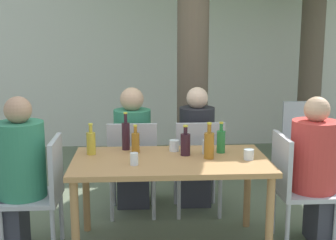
# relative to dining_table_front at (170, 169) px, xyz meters

# --- Properties ---
(cafe_building_wall) EXTENTS (10.00, 0.08, 2.80)m
(cafe_building_wall) POSITION_rel_dining_table_front_xyz_m (0.00, 3.38, 0.75)
(cafe_building_wall) COLOR silver
(cafe_building_wall) RESTS_ON ground_plane
(dining_table_front) EXTENTS (1.52, 0.83, 0.73)m
(dining_table_front) POSITION_rel_dining_table_front_xyz_m (0.00, 0.00, 0.00)
(dining_table_front) COLOR #B27F4C
(dining_table_front) RESTS_ON ground_plane
(patio_chair_0) EXTENTS (0.44, 0.44, 0.90)m
(patio_chair_0) POSITION_rel_dining_table_front_xyz_m (-0.99, 0.00, -0.14)
(patio_chair_0) COLOR #B2B2B7
(patio_chair_0) RESTS_ON ground_plane
(patio_chair_1) EXTENTS (0.44, 0.44, 0.90)m
(patio_chair_1) POSITION_rel_dining_table_front_xyz_m (0.99, 0.00, -0.14)
(patio_chair_1) COLOR #B2B2B7
(patio_chair_1) RESTS_ON ground_plane
(patio_chair_2) EXTENTS (0.44, 0.44, 0.90)m
(patio_chair_2) POSITION_rel_dining_table_front_xyz_m (-0.30, 0.65, -0.14)
(patio_chair_2) COLOR #B2B2B7
(patio_chair_2) RESTS_ON ground_plane
(patio_chair_3) EXTENTS (0.44, 0.44, 0.90)m
(patio_chair_3) POSITION_rel_dining_table_front_xyz_m (0.30, 0.65, -0.14)
(patio_chair_3) COLOR #B2B2B7
(patio_chair_3) RESTS_ON ground_plane
(patio_chair_4) EXTENTS (0.44, 0.44, 0.90)m
(patio_chair_4) POSITION_rel_dining_table_front_xyz_m (1.64, 1.60, -0.14)
(patio_chair_4) COLOR #B2B2B7
(patio_chair_4) RESTS_ON ground_plane
(person_seated_0) EXTENTS (0.58, 0.37, 1.23)m
(person_seated_0) POSITION_rel_dining_table_front_xyz_m (-1.22, -0.00, -0.09)
(person_seated_0) COLOR #383842
(person_seated_0) RESTS_ON ground_plane
(person_seated_1) EXTENTS (0.59, 0.37, 1.21)m
(person_seated_1) POSITION_rel_dining_table_front_xyz_m (1.22, -0.00, -0.10)
(person_seated_1) COLOR #383842
(person_seated_1) RESTS_ON ground_plane
(person_seated_2) EXTENTS (0.35, 0.57, 1.19)m
(person_seated_2) POSITION_rel_dining_table_front_xyz_m (-0.30, 0.88, -0.11)
(person_seated_2) COLOR #383842
(person_seated_2) RESTS_ON ground_plane
(person_seated_3) EXTENTS (0.33, 0.57, 1.19)m
(person_seated_3) POSITION_rel_dining_table_front_xyz_m (0.30, 0.88, -0.12)
(person_seated_3) COLOR #383842
(person_seated_3) RESTS_ON ground_plane
(amber_bottle_0) EXTENTS (0.07, 0.07, 0.23)m
(amber_bottle_0) POSITION_rel_dining_table_front_xyz_m (-0.27, 0.20, 0.17)
(amber_bottle_0) COLOR #9E661E
(amber_bottle_0) RESTS_ON dining_table_front
(wine_bottle_1) EXTENTS (0.08, 0.08, 0.24)m
(wine_bottle_1) POSITION_rel_dining_table_front_xyz_m (0.13, 0.10, 0.17)
(wine_bottle_1) COLOR #331923
(wine_bottle_1) RESTS_ON dining_table_front
(green_bottle_2) EXTENTS (0.07, 0.07, 0.25)m
(green_bottle_2) POSITION_rel_dining_table_front_xyz_m (0.42, 0.17, 0.18)
(green_bottle_2) COLOR #287A38
(green_bottle_2) RESTS_ON dining_table_front
(wine_bottle_3) EXTENTS (0.07, 0.07, 0.32)m
(wine_bottle_3) POSITION_rel_dining_table_front_xyz_m (-0.35, 0.31, 0.20)
(wine_bottle_3) COLOR #331923
(wine_bottle_3) RESTS_ON dining_table_front
(amber_bottle_4) EXTENTS (0.08, 0.08, 0.28)m
(amber_bottle_4) POSITION_rel_dining_table_front_xyz_m (0.30, 0.00, 0.19)
(amber_bottle_4) COLOR #9E661E
(amber_bottle_4) RESTS_ON dining_table_front
(oil_cruet_5) EXTENTS (0.07, 0.07, 0.25)m
(oil_cruet_5) POSITION_rel_dining_table_front_xyz_m (-0.63, 0.18, 0.18)
(oil_cruet_5) COLOR gold
(oil_cruet_5) RESTS_ON dining_table_front
(drinking_glass_0) EXTENTS (0.08, 0.08, 0.11)m
(drinking_glass_0) POSITION_rel_dining_table_front_xyz_m (0.30, 0.13, 0.14)
(drinking_glass_0) COLOR silver
(drinking_glass_0) RESTS_ON dining_table_front
(drinking_glass_1) EXTENTS (0.08, 0.08, 0.08)m
(drinking_glass_1) POSITION_rel_dining_table_front_xyz_m (0.60, -0.05, 0.12)
(drinking_glass_1) COLOR silver
(drinking_glass_1) RESTS_ON dining_table_front
(drinking_glass_2) EXTENTS (0.06, 0.06, 0.09)m
(drinking_glass_2) POSITION_rel_dining_table_front_xyz_m (-0.28, -0.15, 0.13)
(drinking_glass_2) COLOR white
(drinking_glass_2) RESTS_ON dining_table_front
(drinking_glass_3) EXTENTS (0.08, 0.08, 0.09)m
(drinking_glass_3) POSITION_rel_dining_table_front_xyz_m (0.05, 0.24, 0.13)
(drinking_glass_3) COLOR white
(drinking_glass_3) RESTS_ON dining_table_front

